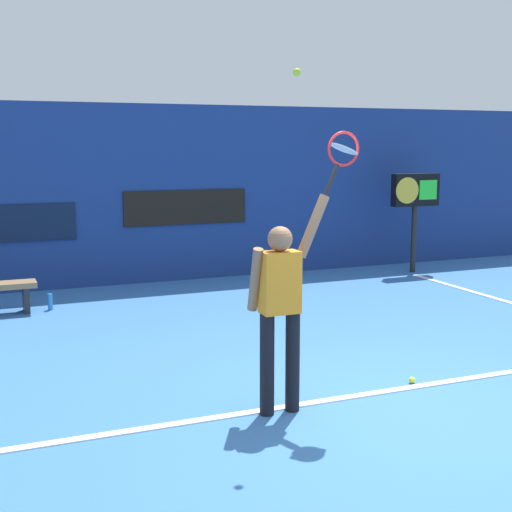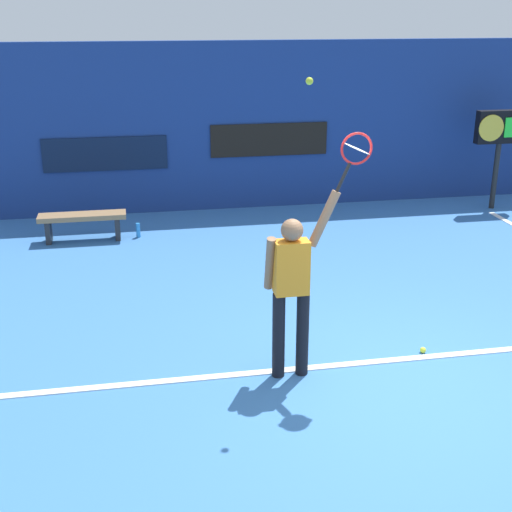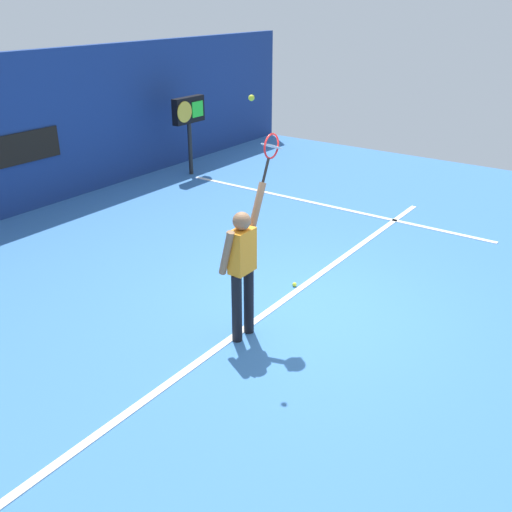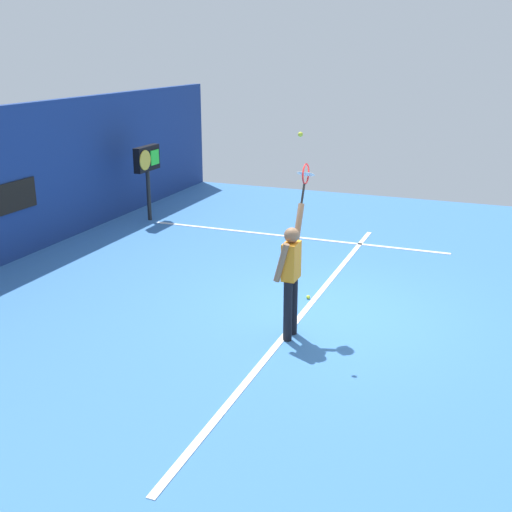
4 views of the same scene
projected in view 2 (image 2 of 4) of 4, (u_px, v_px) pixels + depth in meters
name	position (u px, v px, depth m)	size (l,w,h in m)	color
ground_plane	(399.00, 382.00, 7.01)	(18.00, 18.00, 0.00)	#3870B2
back_wall	(268.00, 126.00, 12.77)	(18.00, 0.20, 3.06)	navy
sponsor_banner_center	(269.00, 140.00, 12.74)	(2.20, 0.03, 0.60)	black
sponsor_banner_portside	(105.00, 154.00, 12.28)	(2.20, 0.03, 0.60)	#0C1933
court_baseline	(384.00, 361.00, 7.41)	(10.00, 0.10, 0.01)	white
tennis_player	(292.00, 284.00, 6.81)	(0.72, 0.31, 1.96)	black
tennis_racket	(355.00, 152.00, 6.46)	(0.41, 0.27, 0.62)	black
tennis_ball	(309.00, 81.00, 6.10)	(0.07, 0.07, 0.07)	#CCE033
scoreboard_clock	(500.00, 132.00, 12.59)	(0.96, 0.20, 1.85)	black
court_bench	(83.00, 220.00, 11.16)	(1.40, 0.36, 0.45)	olive
water_bottle	(138.00, 230.00, 11.39)	(0.07, 0.07, 0.24)	#338CD8
spare_ball	(423.00, 350.00, 7.59)	(0.07, 0.07, 0.07)	#CCE033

